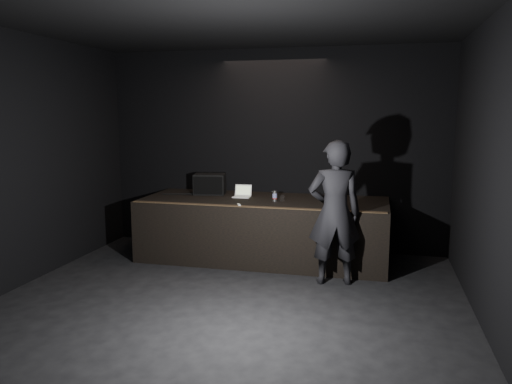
{
  "coord_description": "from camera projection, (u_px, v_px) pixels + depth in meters",
  "views": [
    {
      "loc": [
        1.79,
        -5.12,
        2.39
      ],
      "look_at": [
        -0.02,
        2.3,
        1.18
      ],
      "focal_mm": 35.0,
      "sensor_mm": 36.0,
      "label": 1
    }
  ],
  "objects": [
    {
      "name": "wii_remote",
      "position": [
        239.0,
        205.0,
        7.6
      ],
      "size": [
        0.09,
        0.13,
        0.03
      ],
      "primitive_type": "cube",
      "rotation": [
        0.0,
        0.0,
        0.46
      ],
      "color": "white",
      "rests_on": "stage_riser"
    },
    {
      "name": "stage_monitor",
      "position": [
        210.0,
        184.0,
        8.67
      ],
      "size": [
        0.58,
        0.47,
        0.35
      ],
      "rotation": [
        0.0,
        0.0,
        0.16
      ],
      "color": "black",
      "rests_on": "stage_riser"
    },
    {
      "name": "laptop",
      "position": [
        242.0,
        194.0,
        8.4
      ],
      "size": [
        0.29,
        0.26,
        0.2
      ],
      "rotation": [
        0.0,
        0.0,
        0.02
      ],
      "color": "white",
      "rests_on": "stage_riser"
    },
    {
      "name": "ground",
      "position": [
        210.0,
        325.0,
        5.71
      ],
      "size": [
        7.0,
        7.0,
        0.0
      ],
      "primitive_type": "plane",
      "color": "black",
      "rests_on": "ground"
    },
    {
      "name": "room_walls",
      "position": [
        208.0,
        148.0,
        5.39
      ],
      "size": [
        6.1,
        7.1,
        3.52
      ],
      "color": "black",
      "rests_on": "ground"
    },
    {
      "name": "person",
      "position": [
        335.0,
        213.0,
        6.97
      ],
      "size": [
        0.83,
        0.64,
        2.04
      ],
      "primitive_type": "imported",
      "rotation": [
        0.0,
        0.0,
        3.36
      ],
      "color": "black",
      "rests_on": "ground"
    },
    {
      "name": "stage_riser",
      "position": [
        264.0,
        229.0,
        8.25
      ],
      "size": [
        4.0,
        1.5,
        1.0
      ],
      "primitive_type": "cube",
      "color": "black",
      "rests_on": "ground"
    },
    {
      "name": "beer_can",
      "position": [
        275.0,
        196.0,
        7.96
      ],
      "size": [
        0.07,
        0.07,
        0.17
      ],
      "color": "silver",
      "rests_on": "stage_riser"
    },
    {
      "name": "cable",
      "position": [
        190.0,
        194.0,
        8.64
      ],
      "size": [
        0.95,
        0.28,
        0.02
      ],
      "primitive_type": "cylinder",
      "rotation": [
        0.0,
        1.57,
        0.27
      ],
      "color": "black",
      "rests_on": "stage_riser"
    },
    {
      "name": "plastic_cup",
      "position": [
        282.0,
        198.0,
        7.96
      ],
      "size": [
        0.08,
        0.08,
        0.1
      ],
      "primitive_type": "cylinder",
      "color": "white",
      "rests_on": "stage_riser"
    },
    {
      "name": "riser_lip",
      "position": [
        253.0,
        207.0,
        7.49
      ],
      "size": [
        3.92,
        0.1,
        0.01
      ],
      "primitive_type": "cube",
      "color": "brown",
      "rests_on": "stage_riser"
    }
  ]
}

